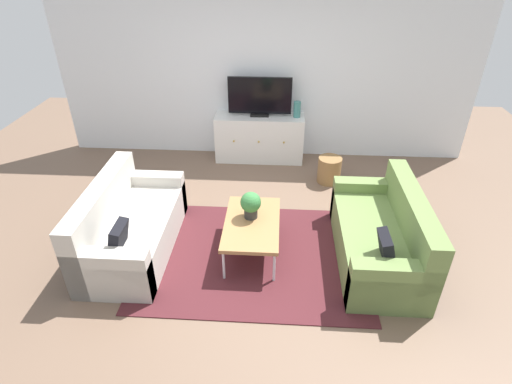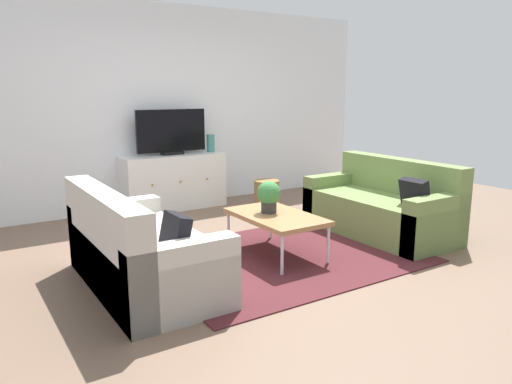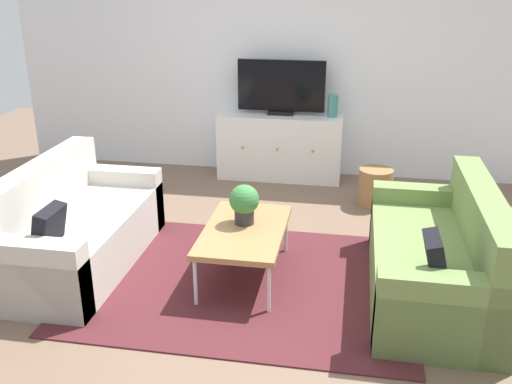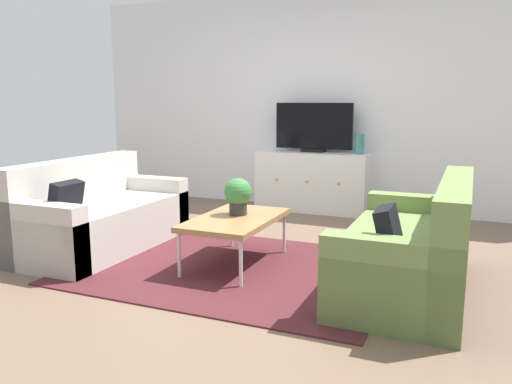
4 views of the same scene
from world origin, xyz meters
The scene contains 11 objects.
ground_plane centered at (0.00, 0.00, 0.00)m, with size 10.00×10.00×0.00m, color brown.
wall_back centered at (0.00, 2.55, 1.35)m, with size 6.40×0.12×2.70m, color white.
area_rug centered at (0.00, -0.15, 0.01)m, with size 2.50×1.90×0.01m, color #4C1E23.
couch_left_side centered at (-1.43, -0.10, 0.28)m, with size 0.82×1.68×0.83m.
couch_right_side centered at (1.43, -0.10, 0.28)m, with size 0.82×1.68×0.83m.
coffee_table centered at (-0.02, -0.06, 0.38)m, with size 0.60×1.01×0.41m.
potted_plant centered at (-0.04, 0.03, 0.59)m, with size 0.23×0.23×0.31m.
tv_console centered at (-0.07, 2.27, 0.37)m, with size 1.38×0.47×0.73m.
flat_screen_tv centered at (-0.07, 2.29, 1.03)m, with size 0.96×0.16×0.60m.
glass_vase centered at (0.50, 2.27, 0.86)m, with size 0.11×0.11×0.24m, color teal.
wicker_basket centered at (0.99, 1.60, 0.19)m, with size 0.34×0.34×0.38m, color olive.
Camera 4 is at (1.75, -3.80, 1.36)m, focal length 36.01 mm.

